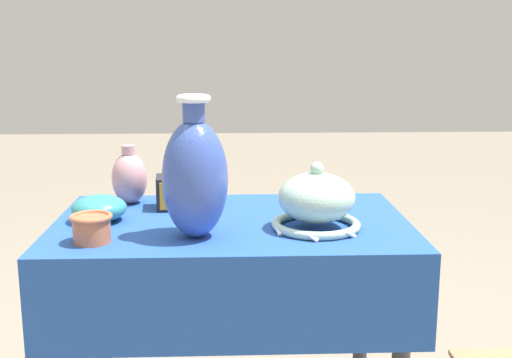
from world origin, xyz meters
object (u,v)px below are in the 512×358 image
object	(u,v)px
bowl_shallow_teal	(98,208)
cup_wide_terracotta	(91,227)
jar_round_rose	(129,178)
bowl_shallow_ivory	(319,194)
vase_dome_bell	(316,203)
mosaic_tile_box	(184,192)
vase_tall_bulbous	(194,177)

from	to	relation	value
bowl_shallow_teal	cup_wide_terracotta	xyz separation A→B (m)	(0.02, -0.19, 0.00)
cup_wide_terracotta	jar_round_rose	distance (m)	0.38
bowl_shallow_ivory	jar_round_rose	bearing A→B (deg)	174.22
cup_wide_terracotta	jar_round_rose	bearing A→B (deg)	85.00
vase_dome_bell	bowl_shallow_ivory	bearing A→B (deg)	80.26
vase_dome_bell	bowl_shallow_ivory	world-z (taller)	vase_dome_bell
bowl_shallow_teal	jar_round_rose	distance (m)	0.20
bowl_shallow_teal	bowl_shallow_ivory	bearing A→B (deg)	12.57
mosaic_tile_box	bowl_shallow_teal	size ratio (longest dim) A/B	1.15
jar_round_rose	bowl_shallow_teal	bearing A→B (deg)	-105.37
bowl_shallow_ivory	jar_round_rose	size ratio (longest dim) A/B	0.77
bowl_shallow_ivory	bowl_shallow_teal	bearing A→B (deg)	-167.43
vase_dome_bell	jar_round_rose	size ratio (longest dim) A/B	1.39
vase_tall_bulbous	vase_dome_bell	world-z (taller)	vase_tall_bulbous
vase_tall_bulbous	bowl_shallow_ivory	bearing A→B (deg)	40.07
bowl_shallow_ivory	cup_wide_terracotta	size ratio (longest dim) A/B	1.31
cup_wide_terracotta	bowl_shallow_ivory	bearing A→B (deg)	28.82
vase_dome_bell	bowl_shallow_teal	world-z (taller)	vase_dome_bell
vase_dome_bell	bowl_shallow_ivory	size ratio (longest dim) A/B	1.82
jar_round_rose	vase_tall_bulbous	bearing A→B (deg)	-58.34
vase_dome_bell	mosaic_tile_box	distance (m)	0.41
bowl_shallow_teal	jar_round_rose	size ratio (longest dim) A/B	0.84
cup_wide_terracotta	jar_round_rose	world-z (taller)	jar_round_rose
vase_dome_bell	jar_round_rose	distance (m)	0.58
vase_dome_bell	mosaic_tile_box	xyz separation A→B (m)	(-0.35, 0.22, -0.02)
mosaic_tile_box	jar_round_rose	distance (m)	0.18
vase_tall_bulbous	jar_round_rose	distance (m)	0.41
mosaic_tile_box	bowl_shallow_ivory	size ratio (longest dim) A/B	1.27
mosaic_tile_box	cup_wide_terracotta	bearing A→B (deg)	-126.99
vase_tall_bulbous	mosaic_tile_box	bearing A→B (deg)	99.41
vase_dome_bell	bowl_shallow_teal	distance (m)	0.57
mosaic_tile_box	jar_round_rose	xyz separation A→B (m)	(-0.16, 0.06, 0.03)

